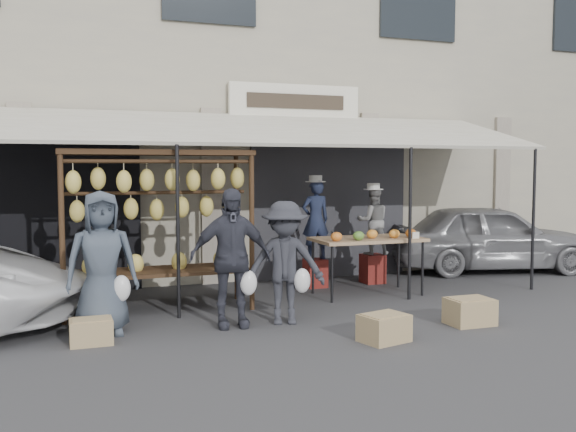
% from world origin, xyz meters
% --- Properties ---
extents(ground_plane, '(90.00, 90.00, 0.00)m').
position_xyz_m(ground_plane, '(0.00, 0.00, 0.00)').
color(ground_plane, '#2D2D30').
extents(shophouse, '(24.00, 6.15, 7.30)m').
position_xyz_m(shophouse, '(-0.00, 6.50, 3.65)').
color(shophouse, '#A9A087').
rests_on(shophouse, ground_plane).
extents(awning, '(10.00, 2.35, 2.92)m').
position_xyz_m(awning, '(0.01, 2.28, 2.57)').
color(awning, beige).
rests_on(awning, ground_plane).
extents(banana_rack, '(2.60, 0.90, 2.24)m').
position_xyz_m(banana_rack, '(-1.19, 1.65, 1.57)').
color(banana_rack, '#372514').
rests_on(banana_rack, ground_plane).
extents(produce_table, '(1.70, 0.90, 1.04)m').
position_xyz_m(produce_table, '(2.08, 1.66, 0.87)').
color(produce_table, tan).
rests_on(produce_table, ground_plane).
extents(vendor_left, '(0.48, 0.32, 1.32)m').
position_xyz_m(vendor_left, '(1.55, 2.57, 1.13)').
color(vendor_left, '#1E2640').
rests_on(vendor_left, stool_left).
extents(vendor_right, '(0.66, 0.57, 1.16)m').
position_xyz_m(vendor_right, '(2.63, 2.59, 1.07)').
color(vendor_right, gray).
rests_on(vendor_right, stool_right).
extents(customer_left, '(0.87, 0.59, 1.73)m').
position_xyz_m(customer_left, '(-2.01, 0.63, 0.86)').
color(customer_left, '#3C4653').
rests_on(customer_left, ground_plane).
extents(customer_mid, '(1.05, 0.51, 1.74)m').
position_xyz_m(customer_mid, '(-0.47, 0.47, 0.87)').
color(customer_mid, '#333440').
rests_on(customer_mid, ground_plane).
extents(customer_right, '(1.14, 0.85, 1.57)m').
position_xyz_m(customer_right, '(0.22, 0.39, 0.79)').
color(customer_right, '#2C2D34').
rests_on(customer_right, ground_plane).
extents(stool_left, '(0.39, 0.39, 0.47)m').
position_xyz_m(stool_left, '(1.55, 2.57, 0.24)').
color(stool_left, maroon).
rests_on(stool_left, ground_plane).
extents(stool_right, '(0.36, 0.36, 0.50)m').
position_xyz_m(stool_right, '(2.63, 2.59, 0.25)').
color(stool_right, maroon).
rests_on(stool_right, ground_plane).
extents(crate_near_a, '(0.61, 0.52, 0.31)m').
position_xyz_m(crate_near_a, '(1.00, -0.82, 0.16)').
color(crate_near_a, tan).
rests_on(crate_near_a, ground_plane).
extents(crate_near_b, '(0.56, 0.43, 0.33)m').
position_xyz_m(crate_near_b, '(2.42, -0.48, 0.17)').
color(crate_near_b, tan).
rests_on(crate_near_b, ground_plane).
extents(crate_far, '(0.47, 0.36, 0.28)m').
position_xyz_m(crate_far, '(-2.17, 0.24, 0.14)').
color(crate_far, tan).
rests_on(crate_far, ground_plane).
extents(sedan, '(4.13, 2.43, 1.32)m').
position_xyz_m(sedan, '(5.34, 2.96, 0.66)').
color(sedan, gray).
rests_on(sedan, ground_plane).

